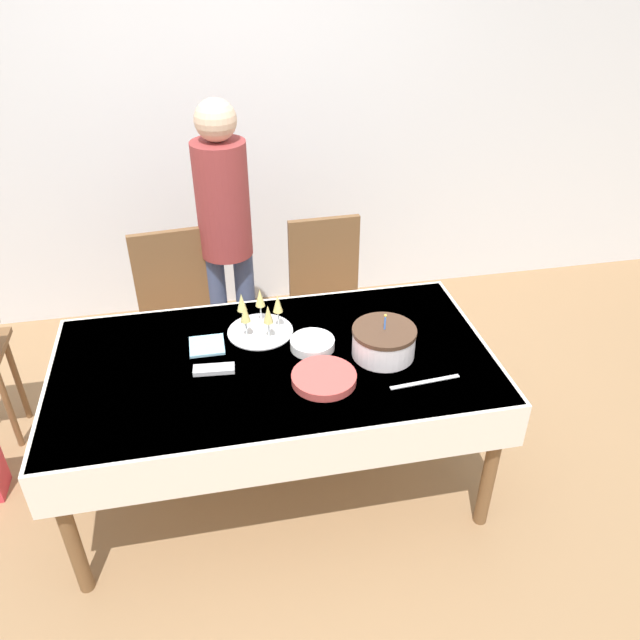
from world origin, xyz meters
TOP-DOWN VIEW (x-y plane):
  - ground_plane at (0.00, 0.00)m, footprint 12.00×12.00m
  - wall_back at (0.00, 1.76)m, footprint 8.00×0.05m
  - dining_table at (0.00, 0.00)m, footprint 1.87×0.99m
  - dining_chair_far_left at (-0.42, 0.82)m, footprint 0.46×0.46m
  - dining_chair_far_right at (0.41, 0.82)m, footprint 0.43×0.43m
  - birthday_cake at (0.46, -0.06)m, footprint 0.27×0.27m
  - champagne_tray at (-0.03, 0.22)m, footprint 0.30×0.30m
  - plate_stack_main at (0.18, -0.19)m, footprint 0.26×0.26m
  - plate_stack_dessert at (0.18, 0.05)m, footprint 0.19×0.19m
  - cake_knife at (0.58, -0.28)m, footprint 0.30×0.04m
  - fork_pile at (-0.25, -0.03)m, footprint 0.17×0.07m
  - napkin_pile at (-0.27, 0.15)m, footprint 0.15×0.15m
  - person_standing at (-0.12, 0.96)m, footprint 0.28×0.28m

SIDE VIEW (x-z plane):
  - ground_plane at x=0.00m, z-range 0.00..0.00m
  - dining_chair_far_left at x=-0.42m, z-range 0.04..0.99m
  - dining_chair_far_right at x=0.41m, z-range 0.04..0.99m
  - dining_table at x=0.00m, z-range 0.27..1.00m
  - cake_knife at x=0.58m, z-range 0.73..0.74m
  - napkin_pile at x=-0.27m, z-range 0.73..0.75m
  - fork_pile at x=-0.25m, z-range 0.73..0.75m
  - plate_stack_main at x=0.18m, z-range 0.73..0.77m
  - plate_stack_dessert at x=0.18m, z-range 0.73..0.78m
  - birthday_cake at x=0.46m, z-range 0.70..0.90m
  - champagne_tray at x=-0.03m, z-range 0.73..0.91m
  - person_standing at x=-0.12m, z-range 0.16..1.75m
  - wall_back at x=0.00m, z-range 0.00..2.70m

